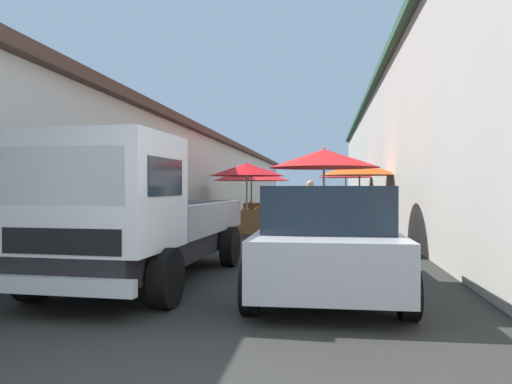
{
  "coord_description": "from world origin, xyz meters",
  "views": [
    {
      "loc": [
        -2.77,
        -1.21,
        1.44
      ],
      "look_at": [
        10.87,
        0.78,
        1.29
      ],
      "focal_mm": 33.54,
      "sensor_mm": 36.0,
      "label": 1
    }
  ],
  "objects_px": {
    "fruit_stall_near_right": "(247,177)",
    "vendor_by_crates": "(310,203)",
    "delivery_truck": "(124,216)",
    "plastic_stool": "(390,238)",
    "fruit_stall_near_left": "(252,179)",
    "fruit_stall_far_left": "(346,179)",
    "hatchback_car": "(326,238)",
    "parked_scooter": "(346,215)",
    "fruit_stall_mid_lane": "(359,175)",
    "fruit_stall_far_right": "(324,167)"
  },
  "relations": [
    {
      "from": "fruit_stall_near_right",
      "to": "hatchback_car",
      "type": "xyz_separation_m",
      "value": [
        -8.08,
        -2.42,
        -1.0
      ]
    },
    {
      "from": "fruit_stall_near_left",
      "to": "delivery_truck",
      "type": "xyz_separation_m",
      "value": [
        -11.23,
        0.03,
        -0.69
      ]
    },
    {
      "from": "fruit_stall_near_right",
      "to": "delivery_truck",
      "type": "distance_m",
      "value": 8.57
    },
    {
      "from": "delivery_truck",
      "to": "vendor_by_crates",
      "type": "height_order",
      "value": "delivery_truck"
    },
    {
      "from": "delivery_truck",
      "to": "vendor_by_crates",
      "type": "distance_m",
      "value": 8.78
    },
    {
      "from": "fruit_stall_far_left",
      "to": "vendor_by_crates",
      "type": "relative_size",
      "value": 1.51
    },
    {
      "from": "fruit_stall_near_left",
      "to": "vendor_by_crates",
      "type": "height_order",
      "value": "fruit_stall_near_left"
    },
    {
      "from": "plastic_stool",
      "to": "hatchback_car",
      "type": "bearing_deg",
      "value": 161.37
    },
    {
      "from": "delivery_truck",
      "to": "vendor_by_crates",
      "type": "bearing_deg",
      "value": -14.79
    },
    {
      "from": "fruit_stall_near_left",
      "to": "parked_scooter",
      "type": "relative_size",
      "value": 1.69
    },
    {
      "from": "vendor_by_crates",
      "to": "plastic_stool",
      "type": "distance_m",
      "value": 4.33
    },
    {
      "from": "fruit_stall_far_left",
      "to": "delivery_truck",
      "type": "bearing_deg",
      "value": 167.02
    },
    {
      "from": "fruit_stall_near_left",
      "to": "delivery_truck",
      "type": "bearing_deg",
      "value": 179.86
    },
    {
      "from": "delivery_truck",
      "to": "parked_scooter",
      "type": "bearing_deg",
      "value": -17.45
    },
    {
      "from": "parked_scooter",
      "to": "delivery_truck",
      "type": "bearing_deg",
      "value": 162.55
    },
    {
      "from": "parked_scooter",
      "to": "plastic_stool",
      "type": "distance_m",
      "value": 6.3
    },
    {
      "from": "fruit_stall_far_left",
      "to": "vendor_by_crates",
      "type": "xyz_separation_m",
      "value": [
        -7.28,
        1.39,
        -0.87
      ]
    },
    {
      "from": "fruit_stall_mid_lane",
      "to": "plastic_stool",
      "type": "distance_m",
      "value": 5.09
    },
    {
      "from": "fruit_stall_near_right",
      "to": "fruit_stall_far_left",
      "type": "relative_size",
      "value": 0.95
    },
    {
      "from": "plastic_stool",
      "to": "fruit_stall_far_right",
      "type": "bearing_deg",
      "value": 70.65
    },
    {
      "from": "fruit_stall_mid_lane",
      "to": "vendor_by_crates",
      "type": "relative_size",
      "value": 1.55
    },
    {
      "from": "fruit_stall_far_right",
      "to": "hatchback_car",
      "type": "height_order",
      "value": "fruit_stall_far_right"
    },
    {
      "from": "delivery_truck",
      "to": "plastic_stool",
      "type": "distance_m",
      "value": 6.24
    },
    {
      "from": "fruit_stall_far_right",
      "to": "fruit_stall_near_left",
      "type": "relative_size",
      "value": 0.91
    },
    {
      "from": "fruit_stall_near_left",
      "to": "fruit_stall_far_left",
      "type": "xyz_separation_m",
      "value": [
        4.54,
        -3.61,
        0.1
      ]
    },
    {
      "from": "fruit_stall_mid_lane",
      "to": "delivery_truck",
      "type": "bearing_deg",
      "value": 158.25
    },
    {
      "from": "fruit_stall_far_right",
      "to": "delivery_truck",
      "type": "xyz_separation_m",
      "value": [
        -5.14,
        2.66,
        -0.86
      ]
    },
    {
      "from": "fruit_stall_near_right",
      "to": "vendor_by_crates",
      "type": "height_order",
      "value": "fruit_stall_near_right"
    },
    {
      "from": "fruit_stall_near_right",
      "to": "fruit_stall_far_left",
      "type": "bearing_deg",
      "value": -24.77
    },
    {
      "from": "fruit_stall_far_left",
      "to": "plastic_stool",
      "type": "bearing_deg",
      "value": -177.51
    },
    {
      "from": "fruit_stall_mid_lane",
      "to": "fruit_stall_near_right",
      "type": "distance_m",
      "value": 3.61
    },
    {
      "from": "fruit_stall_near_right",
      "to": "vendor_by_crates",
      "type": "bearing_deg",
      "value": -91.47
    },
    {
      "from": "fruit_stall_near_left",
      "to": "fruit_stall_far_left",
      "type": "bearing_deg",
      "value": -38.45
    },
    {
      "from": "fruit_stall_far_right",
      "to": "fruit_stall_mid_lane",
      "type": "bearing_deg",
      "value": -14.47
    },
    {
      "from": "fruit_stall_far_right",
      "to": "vendor_by_crates",
      "type": "bearing_deg",
      "value": 7.19
    },
    {
      "from": "fruit_stall_far_right",
      "to": "hatchback_car",
      "type": "bearing_deg",
      "value": -179.39
    },
    {
      "from": "fruit_stall_far_left",
      "to": "hatchback_car",
      "type": "relative_size",
      "value": 0.63
    },
    {
      "from": "plastic_stool",
      "to": "delivery_truck",
      "type": "bearing_deg",
      "value": 138.35
    },
    {
      "from": "fruit_stall_far_right",
      "to": "fruit_stall_far_left",
      "type": "xyz_separation_m",
      "value": [
        10.63,
        -0.97,
        -0.08
      ]
    },
    {
      "from": "fruit_stall_near_right",
      "to": "parked_scooter",
      "type": "distance_m",
      "value": 4.12
    },
    {
      "from": "fruit_stall_near_left",
      "to": "hatchback_car",
      "type": "distance_m",
      "value": 11.14
    },
    {
      "from": "parked_scooter",
      "to": "vendor_by_crates",
      "type": "bearing_deg",
      "value": 153.83
    },
    {
      "from": "fruit_stall_far_left",
      "to": "parked_scooter",
      "type": "distance_m",
      "value": 5.07
    },
    {
      "from": "vendor_by_crates",
      "to": "fruit_stall_far_right",
      "type": "bearing_deg",
      "value": -172.81
    },
    {
      "from": "fruit_stall_mid_lane",
      "to": "vendor_by_crates",
      "type": "distance_m",
      "value": 2.04
    },
    {
      "from": "delivery_truck",
      "to": "fruit_stall_mid_lane",
      "type": "bearing_deg",
      "value": -21.75
    },
    {
      "from": "fruit_stall_mid_lane",
      "to": "delivery_truck",
      "type": "distance_m",
      "value": 10.24
    },
    {
      "from": "fruit_stall_mid_lane",
      "to": "parked_scooter",
      "type": "bearing_deg",
      "value": 14.32
    },
    {
      "from": "hatchback_car",
      "to": "parked_scooter",
      "type": "bearing_deg",
      "value": -3.9
    },
    {
      "from": "fruit_stall_near_right",
      "to": "fruit_stall_far_left",
      "type": "height_order",
      "value": "fruit_stall_far_left"
    }
  ]
}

